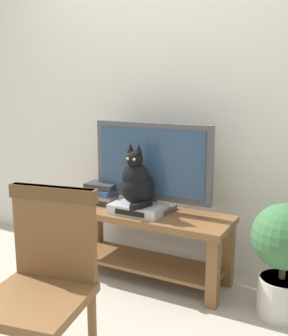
% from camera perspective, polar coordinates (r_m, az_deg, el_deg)
% --- Properties ---
extents(ground_plane, '(12.00, 12.00, 0.00)m').
position_cam_1_polar(ground_plane, '(2.63, -5.84, -19.42)').
color(ground_plane, '#ADA393').
extents(back_wall, '(7.00, 0.12, 2.80)m').
position_cam_1_polar(back_wall, '(3.10, 3.79, 12.53)').
color(back_wall, silver).
rests_on(back_wall, ground).
extents(tv_stand, '(1.16, 0.42, 0.48)m').
position_cam_1_polar(tv_stand, '(2.90, 0.47, -8.98)').
color(tv_stand, brown).
rests_on(tv_stand, ground).
extents(tv, '(0.86, 0.20, 0.60)m').
position_cam_1_polar(tv, '(2.82, 1.12, 0.48)').
color(tv, '#4C4C51').
rests_on(tv, tv_stand).
extents(media_box, '(0.36, 0.23, 0.07)m').
position_cam_1_polar(media_box, '(2.81, -0.88, -5.62)').
color(media_box, '#BCBCC1').
rests_on(media_box, tv_stand).
extents(cat, '(0.23, 0.28, 0.42)m').
position_cam_1_polar(cat, '(2.75, -0.99, -1.98)').
color(cat, black).
rests_on(cat, media_box).
extents(wooden_chair, '(0.47, 0.47, 0.92)m').
position_cam_1_polar(wooden_chair, '(1.85, -13.67, -14.64)').
color(wooden_chair, brown).
rests_on(wooden_chair, ground).
extents(book_stack, '(0.25, 0.21, 0.15)m').
position_cam_1_polar(book_stack, '(3.04, -5.67, -3.36)').
color(book_stack, '#2D2D33').
rests_on(book_stack, tv_stand).
extents(potted_plant, '(0.38, 0.38, 0.68)m').
position_cam_1_polar(potted_plant, '(2.56, 18.67, -10.82)').
color(potted_plant, beige).
rests_on(potted_plant, ground).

